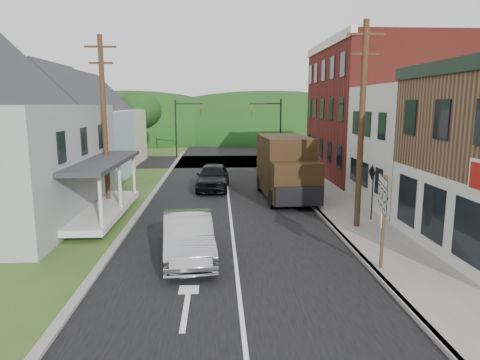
{
  "coord_description": "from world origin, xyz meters",
  "views": [
    {
      "loc": [
        -0.57,
        -14.75,
        5.52
      ],
      "look_at": [
        0.38,
        3.98,
        2.2
      ],
      "focal_mm": 32.0,
      "sensor_mm": 36.0,
      "label": 1
    }
  ],
  "objects": [
    {
      "name": "ground",
      "position": [
        0.0,
        0.0,
        0.0
      ],
      "size": [
        120.0,
        120.0,
        0.0
      ],
      "primitive_type": "plane",
      "color": "#2D4719",
      "rests_on": "ground"
    },
    {
      "name": "road",
      "position": [
        0.0,
        10.0,
        0.0
      ],
      "size": [
        9.0,
        90.0,
        0.02
      ],
      "primitive_type": "cube",
      "color": "black",
      "rests_on": "ground"
    },
    {
      "name": "cross_road",
      "position": [
        0.0,
        27.0,
        0.0
      ],
      "size": [
        60.0,
        9.0,
        0.02
      ],
      "primitive_type": "cube",
      "color": "black",
      "rests_on": "ground"
    },
    {
      "name": "sidewalk_right",
      "position": [
        5.9,
        8.0,
        0.07
      ],
      "size": [
        2.8,
        55.0,
        0.15
      ],
      "primitive_type": "cube",
      "color": "slate",
      "rests_on": "ground"
    },
    {
      "name": "curb_right",
      "position": [
        4.55,
        8.0,
        0.07
      ],
      "size": [
        0.2,
        55.0,
        0.15
      ],
      "primitive_type": "cube",
      "color": "slate",
      "rests_on": "ground"
    },
    {
      "name": "curb_left",
      "position": [
        -4.65,
        8.0,
        0.06
      ],
      "size": [
        0.3,
        55.0,
        0.12
      ],
      "primitive_type": "cube",
      "color": "slate",
      "rests_on": "ground"
    },
    {
      "name": "storefront_white",
      "position": [
        11.3,
        7.5,
        3.25
      ],
      "size": [
        8.0,
        7.0,
        6.5
      ],
      "primitive_type": "cube",
      "color": "silver",
      "rests_on": "ground"
    },
    {
      "name": "storefront_red",
      "position": [
        11.3,
        17.0,
        5.0
      ],
      "size": [
        8.0,
        12.0,
        10.0
      ],
      "primitive_type": "cube",
      "color": "maroon",
      "rests_on": "ground"
    },
    {
      "name": "house_blue",
      "position": [
        -11.0,
        17.0,
        3.69
      ],
      "size": [
        7.14,
        8.16,
        7.28
      ],
      "color": "#9CC2D5",
      "rests_on": "ground"
    },
    {
      "name": "house_cream",
      "position": [
        -11.5,
        26.0,
        3.69
      ],
      "size": [
        7.14,
        8.16,
        7.28
      ],
      "color": "beige",
      "rests_on": "ground"
    },
    {
      "name": "utility_pole_right",
      "position": [
        5.6,
        3.5,
        4.66
      ],
      "size": [
        1.6,
        0.26,
        9.0
      ],
      "color": "#472D19",
      "rests_on": "ground"
    },
    {
      "name": "utility_pole_left",
      "position": [
        -6.5,
        8.0,
        4.66
      ],
      "size": [
        1.6,
        0.26,
        9.0
      ],
      "color": "#472D19",
      "rests_on": "ground"
    },
    {
      "name": "traffic_signal_right",
      "position": [
        4.3,
        23.5,
        3.76
      ],
      "size": [
        2.87,
        0.2,
        6.0
      ],
      "color": "black",
      "rests_on": "ground"
    },
    {
      "name": "traffic_signal_left",
      "position": [
        -4.3,
        30.5,
        3.76
      ],
      "size": [
        2.87,
        0.2,
        6.0
      ],
      "color": "black",
      "rests_on": "ground"
    },
    {
      "name": "tree_left_d",
      "position": [
        -9.0,
        32.0,
        4.88
      ],
      "size": [
        4.8,
        4.8,
        6.94
      ],
      "color": "#382616",
      "rests_on": "ground"
    },
    {
      "name": "forested_ridge",
      "position": [
        0.0,
        55.0,
        0.0
      ],
      "size": [
        90.0,
        30.0,
        16.0
      ],
      "primitive_type": "ellipsoid",
      "color": "black",
      "rests_on": "ground"
    },
    {
      "name": "silver_sedan",
      "position": [
        -1.69,
        0.1,
        0.81
      ],
      "size": [
        2.24,
        5.07,
        1.62
      ],
      "primitive_type": "imported",
      "rotation": [
        0.0,
        0.0,
        0.11
      ],
      "color": "#ABABB0",
      "rests_on": "ground"
    },
    {
      "name": "dark_sedan",
      "position": [
        -0.94,
        12.85,
        0.85
      ],
      "size": [
        2.27,
        5.08,
        1.7
      ],
      "primitive_type": "imported",
      "rotation": [
        0.0,
        0.0,
        -0.05
      ],
      "color": "black",
      "rests_on": "ground"
    },
    {
      "name": "delivery_van",
      "position": [
        3.4,
        9.89,
        1.85
      ],
      "size": [
        3.0,
        6.67,
        3.66
      ],
      "rotation": [
        0.0,
        0.0,
        0.05
      ],
      "color": "black",
      "rests_on": "ground"
    },
    {
      "name": "route_sign_cluster",
      "position": [
        4.76,
        -1.46,
        2.17
      ],
      "size": [
        0.47,
        1.75,
        3.13
      ],
      "rotation": [
        0.0,
        0.0,
        -0.23
      ],
      "color": "#472D19",
      "rests_on": "sidewalk_right"
    },
    {
      "name": "warning_sign",
      "position": [
        6.59,
        4.5,
        1.83
      ],
      "size": [
        0.14,
        0.73,
        2.63
      ],
      "rotation": [
        0.0,
        0.0,
        0.09
      ],
      "color": "black",
      "rests_on": "sidewalk_right"
    }
  ]
}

